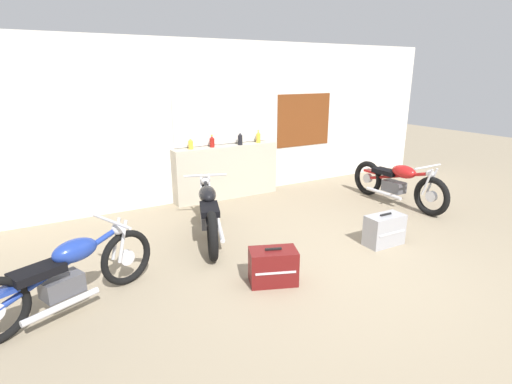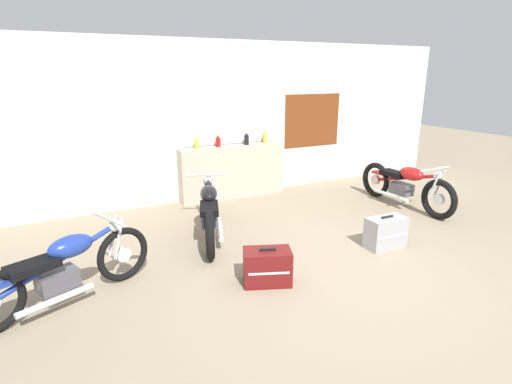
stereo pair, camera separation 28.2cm
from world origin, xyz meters
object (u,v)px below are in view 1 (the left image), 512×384
(bottle_left_center, at_px, (212,142))
(hard_case_darkred, at_px, (273,266))
(bottle_leftmost, at_px, (191,144))
(motorcycle_black, at_px, (209,211))
(motorcycle_red, at_px, (397,183))
(bottle_right_center, at_px, (258,137))
(motorcycle_blue, at_px, (68,274))
(hard_case_silver, at_px, (384,230))
(bottle_center, at_px, (240,139))

(bottle_left_center, relative_size, hard_case_darkred, 0.37)
(bottle_leftmost, relative_size, motorcycle_black, 0.10)
(bottle_leftmost, height_order, motorcycle_red, bottle_leftmost)
(bottle_leftmost, bearing_deg, bottle_right_center, -0.50)
(bottle_left_center, relative_size, bottle_right_center, 0.93)
(motorcycle_black, height_order, hard_case_darkred, motorcycle_black)
(bottle_leftmost, bearing_deg, motorcycle_black, -103.49)
(bottle_right_center, relative_size, motorcycle_blue, 0.13)
(bottle_left_center, bearing_deg, motorcycle_red, -35.05)
(bottle_right_center, relative_size, hard_case_darkred, 0.39)
(bottle_right_center, bearing_deg, bottle_leftmost, 179.50)
(hard_case_silver, bearing_deg, motorcycle_blue, 173.66)
(bottle_left_center, bearing_deg, bottle_right_center, -0.03)
(bottle_leftmost, relative_size, bottle_left_center, 0.91)
(motorcycle_black, relative_size, motorcycle_red, 0.99)
(motorcycle_red, bearing_deg, motorcycle_black, 175.15)
(bottle_leftmost, bearing_deg, hard_case_darkred, -95.29)
(motorcycle_blue, height_order, hard_case_darkred, motorcycle_blue)
(motorcycle_red, bearing_deg, hard_case_darkred, -159.68)
(bottle_leftmost, height_order, hard_case_silver, bottle_leftmost)
(motorcycle_blue, relative_size, hard_case_darkred, 3.05)
(bottle_right_center, height_order, hard_case_darkred, bottle_right_center)
(hard_case_darkred, relative_size, hard_case_silver, 1.09)
(hard_case_darkred, bearing_deg, motorcycle_black, 93.43)
(bottle_left_center, xyz_separation_m, motorcycle_red, (2.68, -1.88, -0.67))
(bottle_center, height_order, bottle_right_center, bottle_center)
(motorcycle_red, distance_m, hard_case_darkred, 3.59)
(bottle_center, bearing_deg, hard_case_darkred, -111.76)
(bottle_center, xyz_separation_m, bottle_right_center, (0.41, 0.04, -0.00))
(motorcycle_black, distance_m, hard_case_darkred, 1.55)
(hard_case_silver, bearing_deg, bottle_leftmost, 117.33)
(bottle_leftmost, distance_m, motorcycle_blue, 3.52)
(bottle_center, bearing_deg, motorcycle_red, -40.66)
(bottle_right_center, bearing_deg, hard_case_silver, -85.99)
(bottle_center, xyz_separation_m, hard_case_darkred, (-1.23, -3.08, -0.88))
(bottle_left_center, height_order, bottle_center, bottle_center)
(hard_case_darkred, distance_m, hard_case_silver, 1.85)
(motorcycle_blue, relative_size, motorcycle_red, 0.90)
(bottle_center, distance_m, hard_case_darkred, 3.43)
(bottle_center, height_order, motorcycle_blue, bottle_center)
(bottle_center, distance_m, motorcycle_red, 2.90)
(bottle_leftmost, height_order, bottle_left_center, bottle_left_center)
(bottle_left_center, bearing_deg, hard_case_darkred, -102.43)
(motorcycle_red, bearing_deg, hard_case_silver, -143.32)
(bottle_leftmost, height_order, bottle_center, bottle_center)
(motorcycle_black, relative_size, motorcycle_blue, 1.10)
(bottle_center, bearing_deg, bottle_left_center, 175.40)
(bottle_left_center, bearing_deg, motorcycle_blue, -136.16)
(motorcycle_red, bearing_deg, bottle_right_center, 132.59)
(motorcycle_red, bearing_deg, bottle_left_center, 144.95)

